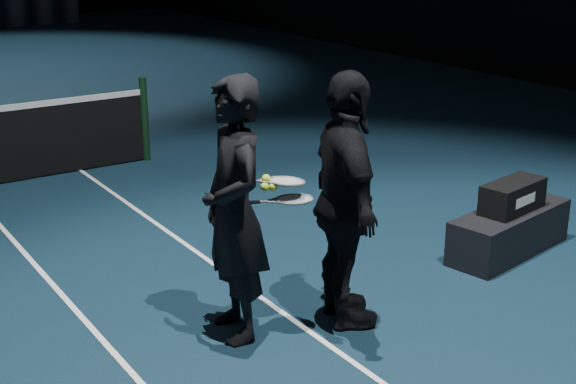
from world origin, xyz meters
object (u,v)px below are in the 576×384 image
player_bench (509,231)px  tennis_balls (268,184)px  racket_upper (286,181)px  player_b (346,202)px  racket_bag (513,196)px  racket_lower (294,199)px  player_a (234,210)px

player_bench → tennis_balls: bearing=170.1°
racket_upper → tennis_balls: tennis_balls is taller
player_b → tennis_balls: player_b is taller
player_b → tennis_balls: (-0.55, 0.22, 0.18)m
racket_bag → player_b: bearing=176.0°
racket_lower → tennis_balls: 0.23m
player_bench → tennis_balls: 2.88m
racket_lower → racket_upper: bearing=141.3°
player_a → player_b: size_ratio=1.00×
racket_bag → racket_upper: size_ratio=1.04×
racket_upper → tennis_balls: size_ratio=5.67×
player_a → player_b: (0.79, -0.30, 0.00)m
racket_upper → tennis_balls: 0.15m
player_a → racket_lower: (0.42, -0.16, 0.05)m
racket_bag → racket_upper: racket_upper is taller
racket_upper → racket_bag: bearing=18.0°
player_bench → racket_upper: racket_upper is taller
player_a → player_b: same height
racket_upper → player_b: bearing=-9.1°
player_a → racket_lower: player_a is taller
racket_lower → racket_upper: size_ratio=1.00×
racket_bag → player_a: 2.99m
player_bench → racket_upper: 2.75m
racket_lower → racket_upper: racket_upper is taller
racket_bag → player_b: size_ratio=0.35×
player_bench → racket_bag: racket_bag is taller
racket_bag → tennis_balls: bearing=170.1°
player_bench → racket_upper: (-2.57, -0.05, 0.97)m
player_a → racket_upper: 0.44m
player_bench → racket_lower: (-2.54, -0.10, 0.84)m
player_b → racket_upper: bearing=84.2°
player_bench → racket_lower: 2.67m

